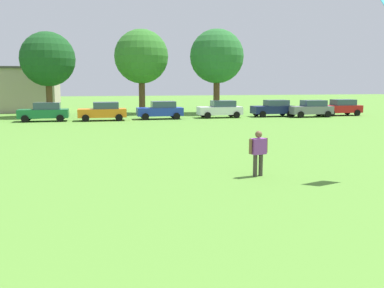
{
  "coord_description": "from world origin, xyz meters",
  "views": [
    {
      "loc": [
        -0.09,
        -0.89,
        3.5
      ],
      "look_at": [
        2.51,
        10.76,
        1.78
      ],
      "focal_mm": 40.58,
      "sensor_mm": 36.0,
      "label": 1
    }
  ],
  "objects_px": {
    "parked_car_red_6": "(341,107)",
    "tree_right": "(141,57)",
    "tree_far_right": "(217,57)",
    "parked_car_navy_4": "(274,108)",
    "parked_car_gray_5": "(311,108)",
    "parked_car_blue_2": "(161,110)",
    "parked_car_white_3": "(221,109)",
    "parked_car_green_0": "(45,112)",
    "parked_car_orange_1": "(103,111)",
    "adult_bystander": "(258,149)",
    "tree_left": "(48,59)"
  },
  "relations": [
    {
      "from": "parked_car_red_6",
      "to": "tree_right",
      "type": "relative_size",
      "value": 0.47
    },
    {
      "from": "tree_far_right",
      "to": "parked_car_navy_4",
      "type": "bearing_deg",
      "value": -53.03
    },
    {
      "from": "parked_car_red_6",
      "to": "tree_right",
      "type": "height_order",
      "value": "tree_right"
    },
    {
      "from": "parked_car_gray_5",
      "to": "tree_right",
      "type": "height_order",
      "value": "tree_right"
    },
    {
      "from": "parked_car_blue_2",
      "to": "tree_right",
      "type": "distance_m",
      "value": 9.49
    },
    {
      "from": "parked_car_white_3",
      "to": "parked_car_red_6",
      "type": "relative_size",
      "value": 1.0
    },
    {
      "from": "parked_car_green_0",
      "to": "tree_far_right",
      "type": "relative_size",
      "value": 0.46
    },
    {
      "from": "parked_car_orange_1",
      "to": "tree_far_right",
      "type": "bearing_deg",
      "value": -151.49
    },
    {
      "from": "parked_car_gray_5",
      "to": "tree_right",
      "type": "bearing_deg",
      "value": -28.05
    },
    {
      "from": "adult_bystander",
      "to": "tree_right",
      "type": "relative_size",
      "value": 0.18
    },
    {
      "from": "parked_car_orange_1",
      "to": "parked_car_white_3",
      "type": "bearing_deg",
      "value": -175.81
    },
    {
      "from": "tree_right",
      "to": "parked_car_green_0",
      "type": "bearing_deg",
      "value": -140.35
    },
    {
      "from": "tree_right",
      "to": "adult_bystander",
      "type": "bearing_deg",
      "value": -88.69
    },
    {
      "from": "parked_car_orange_1",
      "to": "parked_car_blue_2",
      "type": "xyz_separation_m",
      "value": [
        5.36,
        0.55,
        0.0
      ]
    },
    {
      "from": "parked_car_red_6",
      "to": "tree_right",
      "type": "bearing_deg",
      "value": -20.62
    },
    {
      "from": "tree_right",
      "to": "parked_car_gray_5",
      "type": "bearing_deg",
      "value": -28.05
    },
    {
      "from": "parked_car_blue_2",
      "to": "tree_far_right",
      "type": "xyz_separation_m",
      "value": [
        7.27,
        6.32,
        5.42
      ]
    },
    {
      "from": "parked_car_gray_5",
      "to": "tree_left",
      "type": "bearing_deg",
      "value": -13.68
    },
    {
      "from": "tree_far_right",
      "to": "adult_bystander",
      "type": "bearing_deg",
      "value": -103.04
    },
    {
      "from": "parked_car_navy_4",
      "to": "parked_car_green_0",
      "type": "bearing_deg",
      "value": 1.62
    },
    {
      "from": "parked_car_white_3",
      "to": "tree_right",
      "type": "bearing_deg",
      "value": -47.19
    },
    {
      "from": "parked_car_red_6",
      "to": "parked_car_white_3",
      "type": "bearing_deg",
      "value": -0.26
    },
    {
      "from": "tree_left",
      "to": "tree_far_right",
      "type": "bearing_deg",
      "value": 2.79
    },
    {
      "from": "parked_car_gray_5",
      "to": "tree_right",
      "type": "xyz_separation_m",
      "value": [
        -16.07,
        8.56,
        5.38
      ]
    },
    {
      "from": "adult_bystander",
      "to": "tree_right",
      "type": "xyz_separation_m",
      "value": [
        -0.77,
        33.54,
        5.22
      ]
    },
    {
      "from": "parked_car_green_0",
      "to": "parked_car_white_3",
      "type": "height_order",
      "value": "same"
    },
    {
      "from": "parked_car_green_0",
      "to": "parked_car_blue_2",
      "type": "relative_size",
      "value": 1.0
    },
    {
      "from": "parked_car_white_3",
      "to": "tree_left",
      "type": "height_order",
      "value": "tree_left"
    },
    {
      "from": "adult_bystander",
      "to": "tree_left",
      "type": "bearing_deg",
      "value": 95.05
    },
    {
      "from": "parked_car_blue_2",
      "to": "parked_car_green_0",
      "type": "bearing_deg",
      "value": 0.89
    },
    {
      "from": "parked_car_green_0",
      "to": "parked_car_orange_1",
      "type": "relative_size",
      "value": 1.0
    },
    {
      "from": "parked_car_green_0",
      "to": "parked_car_navy_4",
      "type": "distance_m",
      "value": 22.17
    },
    {
      "from": "tree_far_right",
      "to": "parked_car_orange_1",
      "type": "bearing_deg",
      "value": -151.49
    },
    {
      "from": "adult_bystander",
      "to": "parked_car_red_6",
      "type": "xyz_separation_m",
      "value": [
        19.24,
        26.01,
        -0.16
      ]
    },
    {
      "from": "parked_car_blue_2",
      "to": "parked_car_gray_5",
      "type": "xyz_separation_m",
      "value": [
        15.14,
        -0.8,
        0.0
      ]
    },
    {
      "from": "parked_car_blue_2",
      "to": "tree_left",
      "type": "height_order",
      "value": "tree_left"
    },
    {
      "from": "adult_bystander",
      "to": "parked_car_white_3",
      "type": "bearing_deg",
      "value": 63.36
    },
    {
      "from": "parked_car_gray_5",
      "to": "parked_car_red_6",
      "type": "distance_m",
      "value": 4.07
    },
    {
      "from": "parked_car_blue_2",
      "to": "parked_car_red_6",
      "type": "distance_m",
      "value": 19.08
    },
    {
      "from": "parked_car_navy_4",
      "to": "parked_car_gray_5",
      "type": "relative_size",
      "value": 1.0
    },
    {
      "from": "parked_car_green_0",
      "to": "parked_car_red_6",
      "type": "distance_m",
      "value": 29.57
    },
    {
      "from": "parked_car_gray_5",
      "to": "parked_car_green_0",
      "type": "bearing_deg",
      "value": -1.44
    },
    {
      "from": "tree_left",
      "to": "tree_far_right",
      "type": "height_order",
      "value": "tree_far_right"
    },
    {
      "from": "tree_left",
      "to": "parked_car_gray_5",
      "type": "bearing_deg",
      "value": -13.68
    },
    {
      "from": "parked_car_navy_4",
      "to": "tree_left",
      "type": "distance_m",
      "value": 23.3
    },
    {
      "from": "parked_car_orange_1",
      "to": "parked_car_green_0",
      "type": "bearing_deg",
      "value": -4.28
    },
    {
      "from": "adult_bystander",
      "to": "tree_far_right",
      "type": "bearing_deg",
      "value": 63.61
    },
    {
      "from": "parked_car_orange_1",
      "to": "parked_car_red_6",
      "type": "bearing_deg",
      "value": -178.19
    },
    {
      "from": "tree_far_right",
      "to": "parked_car_red_6",
      "type": "bearing_deg",
      "value": -27.28
    },
    {
      "from": "parked_car_white_3",
      "to": "tree_right",
      "type": "height_order",
      "value": "tree_right"
    }
  ]
}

